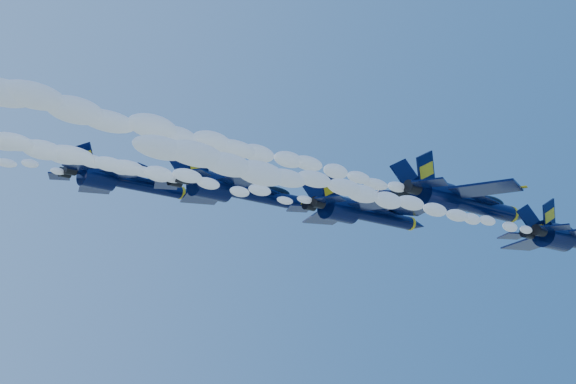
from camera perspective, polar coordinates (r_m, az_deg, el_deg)
jet_lead at (r=81.45m, az=19.60°, el=-3.21°), size 16.36×13.42×6.08m
smoke_trail_jet_lead at (r=60.06m, az=6.02°, el=-0.30°), size 40.53×1.82×1.64m
jet_second at (r=78.00m, az=12.15°, el=-0.62°), size 18.89×15.50×7.02m
smoke_trail_jet_second at (r=59.05m, az=-5.26°, el=3.46°), size 40.53×2.11×1.89m
jet_third at (r=79.26m, az=5.34°, el=-1.49°), size 16.16×13.26×6.01m
smoke_trail_jet_third at (r=63.56m, az=-12.31°, el=1.96°), size 40.53×1.80×1.62m
jet_fourth at (r=80.49m, az=-3.44°, el=0.11°), size 17.98×14.75×6.68m
jet_fifth at (r=83.48m, az=-11.50°, el=0.75°), size 15.72×12.90×5.84m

